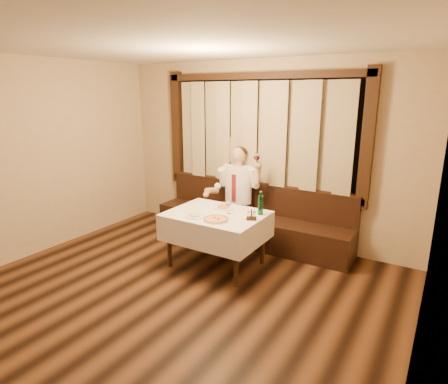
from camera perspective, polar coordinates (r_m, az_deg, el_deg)
The scene contains 10 objects.
room at distance 4.23m, azimuth -6.61°, elevation 3.78°, with size 5.01×6.01×2.81m.
banquette at distance 5.97m, azimuth 4.15°, elevation -4.66°, with size 3.20×0.61×0.94m.
dining_table at distance 5.02m, azimuth -1.20°, elevation -4.35°, with size 1.27×0.97×0.76m.
pizza at distance 4.70m, azimuth -1.22°, elevation -4.16°, with size 0.33×0.33×0.04m.
pasta_red at distance 5.17m, azimuth -0.08°, elevation -2.08°, with size 0.28×0.28×0.10m.
pasta_cream at distance 4.85m, azimuth -4.42°, elevation -3.34°, with size 0.27×0.27×0.09m.
green_bottle at distance 4.91m, azimuth 5.59°, elevation -1.93°, with size 0.07×0.07×0.32m.
table_wine_glass at distance 4.92m, azimuth 0.65°, elevation -1.90°, with size 0.07×0.07×0.18m.
cruet_caddy at distance 4.72m, azimuth 4.20°, elevation -3.72°, with size 0.14×0.11×0.13m.
seated_man at distance 5.84m, azimuth 1.88°, elevation 0.57°, with size 0.85×0.63×1.50m.
Camera 1 is at (2.57, -2.29, 2.31)m, focal length 30.00 mm.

